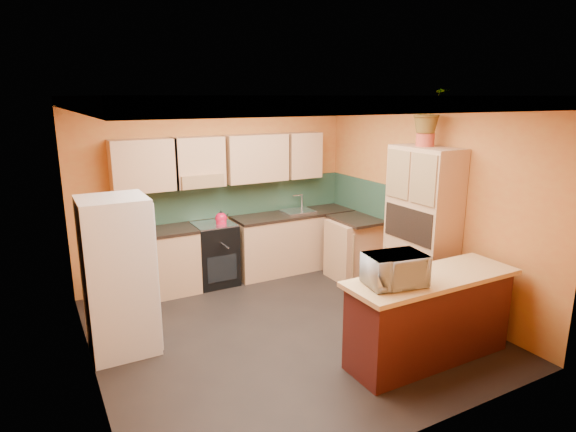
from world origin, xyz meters
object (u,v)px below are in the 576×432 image
at_px(stove, 215,254).
at_px(breakfast_bar, 429,320).
at_px(microwave, 395,270).
at_px(base_cabinets_back, 253,248).
at_px(fridge, 118,276).
at_px(pantry, 422,230).

height_order(stove, breakfast_bar, stove).
relative_size(breakfast_bar, microwave, 3.21).
xyz_separation_m(base_cabinets_back, fridge, (-2.18, -1.34, 0.41)).
relative_size(pantry, microwave, 3.75).
relative_size(base_cabinets_back, stove, 4.01).
bearing_deg(breakfast_bar, stove, 111.64).
xyz_separation_m(fridge, breakfast_bar, (2.77, -1.74, -0.41)).
height_order(fridge, pantry, pantry).
xyz_separation_m(fridge, pantry, (3.60, -0.71, 0.20)).
bearing_deg(fridge, breakfast_bar, -32.05).
relative_size(base_cabinets_back, microwave, 6.52).
distance_m(base_cabinets_back, breakfast_bar, 3.13).
xyz_separation_m(base_cabinets_back, stove, (-0.63, -0.00, 0.02)).
height_order(stove, microwave, microwave).
xyz_separation_m(stove, breakfast_bar, (1.22, -3.08, -0.02)).
bearing_deg(base_cabinets_back, stove, -180.00).
height_order(fridge, microwave, fridge).
xyz_separation_m(pantry, breakfast_bar, (-0.83, -1.03, -0.61)).
bearing_deg(base_cabinets_back, microwave, -88.40).
relative_size(stove, pantry, 0.43).
relative_size(stove, microwave, 1.63).
bearing_deg(microwave, base_cabinets_back, 100.77).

